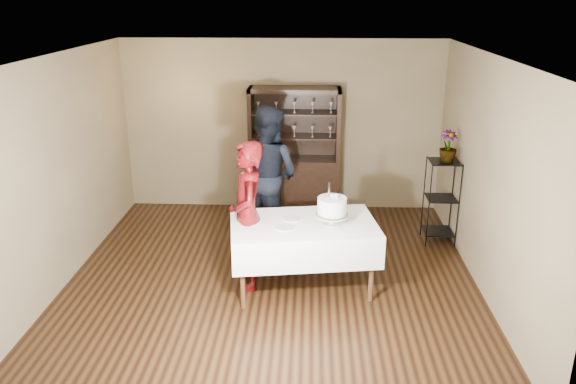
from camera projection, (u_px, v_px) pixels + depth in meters
The scene contains 14 objects.
floor at pixel (272, 278), 6.99m from camera, with size 5.00×5.00×0.00m, color black.
ceiling at pixel (270, 56), 6.08m from camera, with size 5.00×5.00×0.00m, color silver.
back_wall at pixel (282, 126), 8.88m from camera, with size 5.00×0.02×2.70m, color brown.
wall_left at pixel (61, 172), 6.63m from camera, with size 0.02×5.00×2.70m, color brown.
wall_right at pixel (488, 178), 6.43m from camera, with size 0.02×5.00×2.70m, color brown.
china_hutch at pixel (294, 172), 8.87m from camera, with size 1.40×0.48×2.00m.
plant_etagere at pixel (441, 198), 7.81m from camera, with size 0.42×0.42×1.20m.
cake_table at pixel (303, 238), 6.56m from camera, with size 1.81×1.27×0.84m.
woman at pixel (248, 216), 6.54m from camera, with size 0.65×0.43×1.79m, color #3A0509.
man at pixel (268, 175), 7.75m from camera, with size 0.95×0.74×1.95m, color black.
cake at pixel (332, 208), 6.37m from camera, with size 0.37×0.37×0.51m.
plate_near at pixel (285, 228), 6.33m from camera, with size 0.22×0.22×0.01m, color silver.
plate_far at pixel (292, 219), 6.57m from camera, with size 0.20×0.20×0.01m, color silver.
potted_plant at pixel (448, 146), 7.53m from camera, with size 0.24×0.24×0.43m, color #3C642F.
Camera 1 is at (0.46, -6.20, 3.37)m, focal length 35.00 mm.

